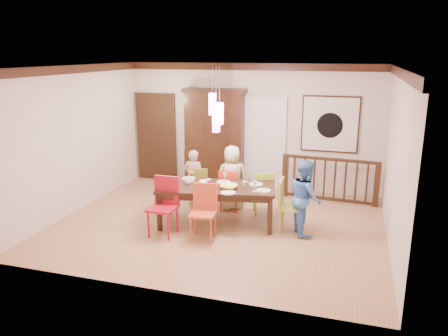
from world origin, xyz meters
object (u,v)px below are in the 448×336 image
(china_hutch, at_px, (215,138))
(person_end_right, at_px, (306,197))
(person_far_left, at_px, (194,178))
(person_far_mid, at_px, (232,177))
(chair_end_right, at_px, (292,202))
(chair_far_left, at_px, (200,184))
(dining_table, at_px, (217,190))
(balustrade, at_px, (330,179))

(china_hutch, distance_m, person_end_right, 3.34)
(person_far_left, bearing_deg, person_far_mid, -175.99)
(person_end_right, bearing_deg, person_far_left, 50.11)
(chair_end_right, bearing_deg, person_far_mid, 56.48)
(chair_far_left, height_order, person_end_right, person_end_right)
(dining_table, relative_size, china_hutch, 0.99)
(person_end_right, bearing_deg, chair_far_left, 49.32)
(balustrade, relative_size, person_end_right, 1.54)
(chair_far_left, xyz_separation_m, chair_end_right, (2.02, -0.78, 0.05))
(dining_table, distance_m, chair_far_left, 1.05)
(chair_far_left, bearing_deg, person_end_right, 151.12)
(dining_table, relative_size, balustrade, 1.11)
(dining_table, height_order, person_far_mid, person_far_mid)
(person_far_mid, xyz_separation_m, person_end_right, (1.59, -0.86, 0.01))
(chair_end_right, height_order, person_far_left, person_far_left)
(chair_end_right, bearing_deg, dining_table, 90.62)
(chair_end_right, bearing_deg, chair_far_left, 67.71)
(chair_end_right, bearing_deg, person_end_right, -92.67)
(dining_table, xyz_separation_m, chair_far_left, (-0.63, 0.82, -0.17))
(balustrade, distance_m, person_end_right, 1.95)
(chair_far_left, relative_size, person_far_left, 0.72)
(dining_table, distance_m, china_hutch, 2.48)
(chair_far_left, distance_m, chair_end_right, 2.17)
(chair_far_left, distance_m, china_hutch, 1.63)
(chair_end_right, relative_size, person_end_right, 0.72)
(chair_end_right, xyz_separation_m, person_end_right, (0.24, -0.01, 0.12))
(chair_far_left, relative_size, person_end_right, 0.65)
(balustrade, bearing_deg, china_hutch, 177.19)
(chair_end_right, relative_size, person_far_mid, 0.72)
(person_far_left, xyz_separation_m, person_end_right, (2.39, -0.79, 0.07))
(person_far_left, bearing_deg, chair_far_left, 176.02)
(person_far_left, xyz_separation_m, person_far_mid, (0.81, 0.06, 0.06))
(china_hutch, bearing_deg, person_far_mid, -59.71)
(chair_end_right, bearing_deg, balustrade, -17.12)
(chair_end_right, relative_size, china_hutch, 0.41)
(china_hutch, bearing_deg, person_far_left, -89.33)
(person_far_left, relative_size, person_end_right, 0.90)
(person_end_right, bearing_deg, dining_table, 69.82)
(person_far_mid, height_order, person_end_right, person_end_right)
(chair_far_left, xyz_separation_m, person_far_left, (-0.13, 0.01, 0.11))
(person_far_left, bearing_deg, balustrade, -157.82)
(dining_table, height_order, china_hutch, china_hutch)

